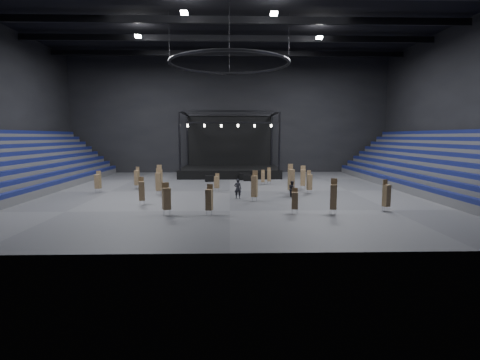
{
  "coord_description": "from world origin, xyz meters",
  "views": [
    {
      "loc": [
        0.01,
        -38.78,
        5.69
      ],
      "look_at": [
        1.02,
        -2.0,
        1.4
      ],
      "focal_mm": 28.0,
      "sensor_mm": 36.0,
      "label": 1
    }
  ],
  "objects_px": {
    "chair_stack_16": "(142,191)",
    "flight_case_right": "(245,176)",
    "chair_stack_4": "(160,178)",
    "chair_stack_12": "(217,182)",
    "chair_stack_0": "(254,186)",
    "chair_stack_2": "(166,198)",
    "flight_case_left": "(210,179)",
    "chair_stack_14": "(209,199)",
    "chair_stack_5": "(334,196)",
    "crew_member": "(292,189)",
    "chair_stack_10": "(137,177)",
    "chair_stack_6": "(303,177)",
    "chair_stack_11": "(291,179)",
    "man_center": "(238,189)",
    "chair_stack_3": "(263,177)",
    "chair_stack_9": "(309,182)",
    "chair_stack_8": "(158,181)",
    "chair_stack_7": "(386,195)",
    "stage": "(230,165)",
    "chair_stack_1": "(98,181)",
    "chair_stack_15": "(295,200)",
    "chair_stack_13": "(269,175)",
    "flight_case_mid": "(248,178)"
  },
  "relations": [
    {
      "from": "flight_case_left",
      "to": "chair_stack_14",
      "type": "height_order",
      "value": "chair_stack_14"
    },
    {
      "from": "crew_member",
      "to": "flight_case_left",
      "type": "bearing_deg",
      "value": 24.31
    },
    {
      "from": "flight_case_right",
      "to": "chair_stack_0",
      "type": "height_order",
      "value": "chair_stack_0"
    },
    {
      "from": "flight_case_left",
      "to": "chair_stack_11",
      "type": "height_order",
      "value": "chair_stack_11"
    },
    {
      "from": "chair_stack_12",
      "to": "chair_stack_9",
      "type": "bearing_deg",
      "value": 8.49
    },
    {
      "from": "flight_case_left",
      "to": "flight_case_mid",
      "type": "bearing_deg",
      "value": 5.9
    },
    {
      "from": "chair_stack_5",
      "to": "chair_stack_10",
      "type": "relative_size",
      "value": 1.11
    },
    {
      "from": "chair_stack_2",
      "to": "chair_stack_4",
      "type": "xyz_separation_m",
      "value": [
        -2.69,
        11.95,
        0.15
      ]
    },
    {
      "from": "chair_stack_4",
      "to": "crew_member",
      "type": "height_order",
      "value": "chair_stack_4"
    },
    {
      "from": "chair_stack_4",
      "to": "chair_stack_12",
      "type": "relative_size",
      "value": 1.46
    },
    {
      "from": "flight_case_right",
      "to": "chair_stack_8",
      "type": "relative_size",
      "value": 0.52
    },
    {
      "from": "chair_stack_0",
      "to": "chair_stack_6",
      "type": "bearing_deg",
      "value": 71.41
    },
    {
      "from": "chair_stack_0",
      "to": "chair_stack_2",
      "type": "relative_size",
      "value": 1.14
    },
    {
      "from": "chair_stack_5",
      "to": "crew_member",
      "type": "xyz_separation_m",
      "value": [
        -1.69,
        8.09,
        -0.58
      ]
    },
    {
      "from": "chair_stack_9",
      "to": "chair_stack_10",
      "type": "bearing_deg",
      "value": 153.77
    },
    {
      "from": "flight_case_left",
      "to": "chair_stack_2",
      "type": "bearing_deg",
      "value": -95.83
    },
    {
      "from": "chair_stack_4",
      "to": "chair_stack_12",
      "type": "bearing_deg",
      "value": -21.55
    },
    {
      "from": "chair_stack_0",
      "to": "chair_stack_6",
      "type": "relative_size",
      "value": 1.06
    },
    {
      "from": "flight_case_mid",
      "to": "chair_stack_15",
      "type": "height_order",
      "value": "chair_stack_15"
    },
    {
      "from": "chair_stack_2",
      "to": "chair_stack_5",
      "type": "xyz_separation_m",
      "value": [
        12.17,
        -0.0,
        0.08
      ]
    },
    {
      "from": "chair_stack_8",
      "to": "chair_stack_14",
      "type": "bearing_deg",
      "value": -59.34
    },
    {
      "from": "flight_case_left",
      "to": "man_center",
      "type": "relative_size",
      "value": 0.64
    },
    {
      "from": "flight_case_mid",
      "to": "chair_stack_10",
      "type": "height_order",
      "value": "chair_stack_10"
    },
    {
      "from": "stage",
      "to": "chair_stack_7",
      "type": "distance_m",
      "value": 29.68
    },
    {
      "from": "chair_stack_10",
      "to": "chair_stack_13",
      "type": "relative_size",
      "value": 1.2
    },
    {
      "from": "chair_stack_3",
      "to": "chair_stack_8",
      "type": "xyz_separation_m",
      "value": [
        -10.91,
        -7.27,
        0.38
      ]
    },
    {
      "from": "flight_case_right",
      "to": "stage",
      "type": "bearing_deg",
      "value": 107.81
    },
    {
      "from": "chair_stack_1",
      "to": "chair_stack_9",
      "type": "relative_size",
      "value": 0.95
    },
    {
      "from": "chair_stack_0",
      "to": "chair_stack_2",
      "type": "xyz_separation_m",
      "value": [
        -6.76,
        -5.73,
        -0.12
      ]
    },
    {
      "from": "chair_stack_5",
      "to": "chair_stack_11",
      "type": "height_order",
      "value": "chair_stack_11"
    },
    {
      "from": "chair_stack_3",
      "to": "chair_stack_2",
      "type": "bearing_deg",
      "value": -110.52
    },
    {
      "from": "flight_case_left",
      "to": "chair_stack_9",
      "type": "relative_size",
      "value": 0.5
    },
    {
      "from": "chair_stack_0",
      "to": "chair_stack_10",
      "type": "distance_m",
      "value": 15.0
    },
    {
      "from": "chair_stack_16",
      "to": "chair_stack_3",
      "type": "bearing_deg",
      "value": 30.39
    },
    {
      "from": "chair_stack_14",
      "to": "chair_stack_3",
      "type": "bearing_deg",
      "value": 87.91
    },
    {
      "from": "chair_stack_4",
      "to": "crew_member",
      "type": "distance_m",
      "value": 13.74
    },
    {
      "from": "chair_stack_16",
      "to": "flight_case_right",
      "type": "bearing_deg",
      "value": 44.37
    },
    {
      "from": "chair_stack_3",
      "to": "chair_stack_11",
      "type": "height_order",
      "value": "chair_stack_11"
    },
    {
      "from": "chair_stack_12",
      "to": "chair_stack_13",
      "type": "bearing_deg",
      "value": 62.48
    },
    {
      "from": "chair_stack_9",
      "to": "chair_stack_7",
      "type": "bearing_deg",
      "value": -79.69
    },
    {
      "from": "flight_case_mid",
      "to": "chair_stack_11",
      "type": "xyz_separation_m",
      "value": [
        3.64,
        -11.38,
        1.13
      ]
    },
    {
      "from": "flight_case_left",
      "to": "chair_stack_8",
      "type": "height_order",
      "value": "chair_stack_8"
    },
    {
      "from": "chair_stack_2",
      "to": "chair_stack_15",
      "type": "relative_size",
      "value": 1.24
    },
    {
      "from": "chair_stack_0",
      "to": "chair_stack_3",
      "type": "distance_m",
      "value": 11.42
    },
    {
      "from": "flight_case_right",
      "to": "chair_stack_5",
      "type": "height_order",
      "value": "chair_stack_5"
    },
    {
      "from": "chair_stack_2",
      "to": "chair_stack_12",
      "type": "distance_m",
      "value": 12.15
    },
    {
      "from": "chair_stack_1",
      "to": "chair_stack_9",
      "type": "xyz_separation_m",
      "value": [
        21.39,
        -1.23,
        0.01
      ]
    },
    {
      "from": "chair_stack_7",
      "to": "crew_member",
      "type": "xyz_separation_m",
      "value": [
        -6.05,
        7.03,
        -0.48
      ]
    },
    {
      "from": "chair_stack_2",
      "to": "chair_stack_12",
      "type": "xyz_separation_m",
      "value": [
        3.24,
        11.71,
        -0.25
      ]
    },
    {
      "from": "chair_stack_10",
      "to": "chair_stack_16",
      "type": "relative_size",
      "value": 1.02
    }
  ]
}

